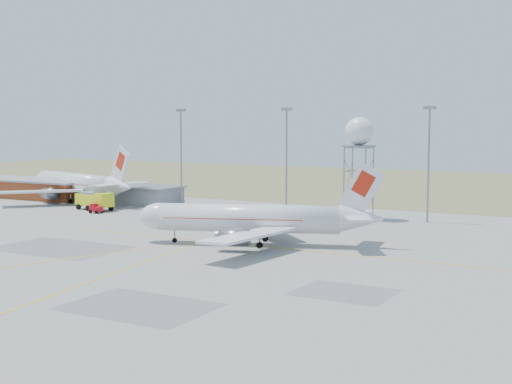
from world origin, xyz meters
The scene contains 12 objects.
ground centered at (0.00, 0.00, 0.00)m, with size 400.00×400.00×0.00m, color #979893.
grass_strip centered at (0.00, 140.00, 0.01)m, with size 400.00×120.00×0.03m, color #646A3A.
building_orange centered at (-75.00, 62.00, 2.17)m, with size 33.00×12.00×4.30m.
building_grey centered at (-45.00, 64.00, 1.97)m, with size 19.00×10.00×3.90m.
mast_a centered at (-35.00, 66.00, 12.07)m, with size 2.20×0.50×20.50m.
mast_b centered at (-10.00, 66.00, 12.07)m, with size 2.20×0.50×20.50m.
mast_c centered at (18.00, 66.00, 12.07)m, with size 2.20×0.50×20.50m.
airliner_main centered at (2.38, 30.72, 3.73)m, with size 34.71×32.64×12.17m.
airliner_far centered at (-58.93, 60.58, 4.00)m, with size 37.71×35.71×13.05m.
radar_tower centered at (5.73, 64.09, 10.45)m, with size 5.15×5.15×18.63m.
fire_truck centered at (-45.29, 50.52, 1.76)m, with size 9.60×5.20×3.66m.
baggage_tug centered at (-42.00, 47.02, 0.70)m, with size 2.37×1.90×1.83m.
Camera 1 is at (52.48, -58.09, 17.67)m, focal length 50.00 mm.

